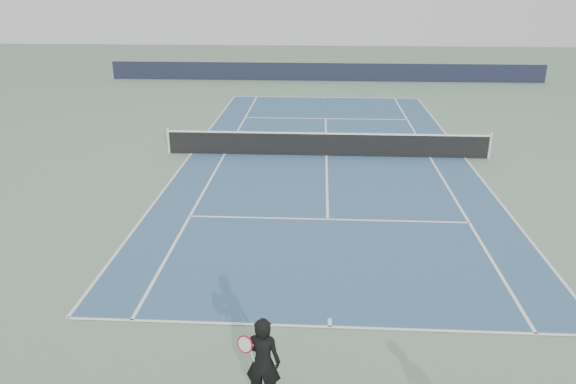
{
  "coord_description": "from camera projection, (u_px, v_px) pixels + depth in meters",
  "views": [
    {
      "loc": [
        -0.29,
        -21.62,
        6.65
      ],
      "look_at": [
        -1.14,
        -7.05,
        1.1
      ],
      "focal_mm": 35.0,
      "sensor_mm": 36.0,
      "label": 1
    }
  ],
  "objects": [
    {
      "name": "ground",
      "position": [
        326.0,
        156.0,
        22.52
      ],
      "size": [
        80.0,
        80.0,
        0.0
      ],
      "primitive_type": "plane",
      "color": "slate"
    },
    {
      "name": "court_surface",
      "position": [
        326.0,
        156.0,
        22.52
      ],
      "size": [
        10.97,
        23.77,
        0.01
      ],
      "primitive_type": "cube",
      "color": "#335679",
      "rests_on": "ground"
    },
    {
      "name": "tennis_net",
      "position": [
        327.0,
        144.0,
        22.34
      ],
      "size": [
        12.9,
        0.1,
        1.07
      ],
      "color": "silver",
      "rests_on": "ground"
    },
    {
      "name": "windscreen_far",
      "position": [
        325.0,
        72.0,
        39.0
      ],
      "size": [
        30.0,
        0.25,
        1.2
      ],
      "primitive_type": "cube",
      "color": "black",
      "rests_on": "ground"
    },
    {
      "name": "tennis_player",
      "position": [
        263.0,
        362.0,
        9.13
      ],
      "size": [
        0.79,
        0.53,
        1.64
      ],
      "color": "black",
      "rests_on": "ground"
    }
  ]
}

